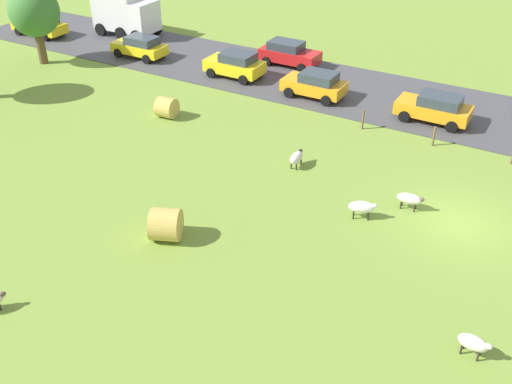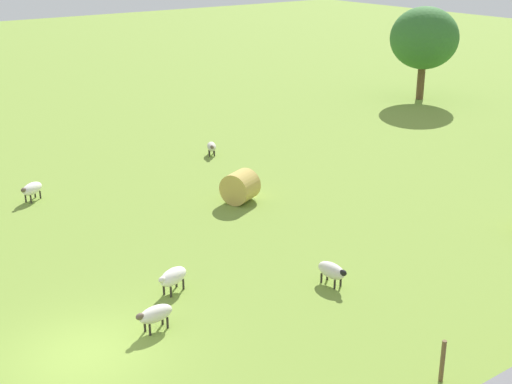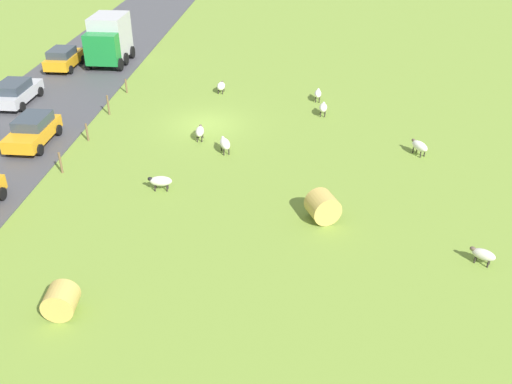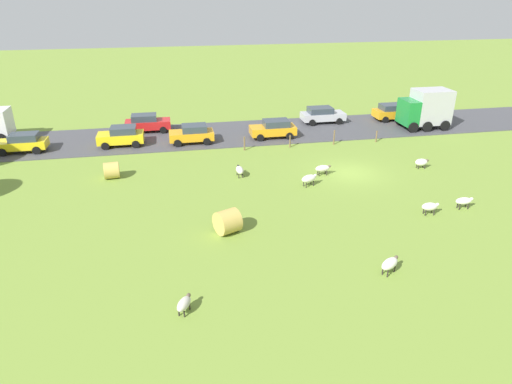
% 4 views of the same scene
% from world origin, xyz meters
% --- Properties ---
extents(ground_plane, '(160.00, 160.00, 0.00)m').
position_xyz_m(ground_plane, '(0.00, 0.00, 0.00)').
color(ground_plane, olive).
extents(sheep_1, '(1.21, 0.57, 0.75)m').
position_xyz_m(sheep_1, '(0.92, 8.16, 0.50)').
color(sheep_1, silver).
rests_on(sheep_1, ground_plane).
extents(sheep_2, '(0.56, 1.21, 0.76)m').
position_xyz_m(sheep_2, '(0.02, 2.20, 0.52)').
color(sheep_2, silver).
rests_on(sheep_2, ground_plane).
extents(sheep_3, '(0.89, 1.28, 0.81)m').
position_xyz_m(sheep_3, '(-1.67, 3.75, 0.54)').
color(sheep_3, white).
rests_on(sheep_3, ground_plane).
extents(sheep_4, '(1.02, 1.22, 0.79)m').
position_xyz_m(sheep_4, '(-12.40, 3.04, 0.53)').
color(sheep_4, white).
rests_on(sheep_4, ground_plane).
extents(sheep_5, '(1.07, 0.85, 0.67)m').
position_xyz_m(sheep_5, '(-13.42, 12.81, 0.45)').
color(sheep_5, beige).
rests_on(sheep_5, ground_plane).
extents(hay_bale_1, '(1.72, 1.63, 1.35)m').
position_xyz_m(hay_bale_1, '(-7.01, 10.11, 0.68)').
color(hay_bale_1, tan).
rests_on(hay_bale_1, ground_plane).
extents(tree_1, '(4.59, 4.59, 6.25)m').
position_xyz_m(tree_1, '(-15.99, 31.60, 4.15)').
color(tree_1, brown).
rests_on(tree_1, ground_plane).
extents(fence_post_3, '(0.12, 0.12, 1.18)m').
position_xyz_m(fence_post_3, '(6.50, 6.87, 0.59)').
color(fence_post_3, brown).
rests_on(fence_post_3, ground_plane).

